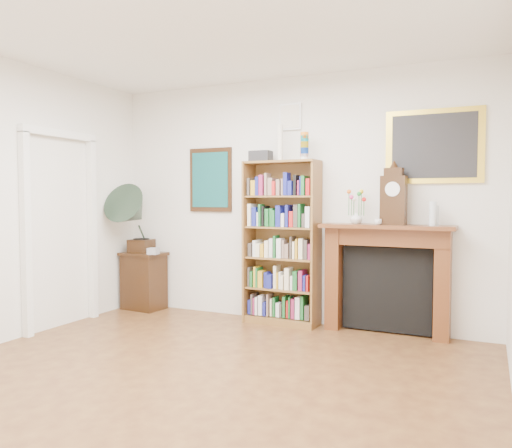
{
  "coord_description": "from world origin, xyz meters",
  "views": [
    {
      "loc": [
        2.06,
        -2.87,
        1.43
      ],
      "look_at": [
        -0.02,
        1.6,
        1.17
      ],
      "focal_mm": 35.0,
      "sensor_mm": 36.0,
      "label": 1
    }
  ],
  "objects_px": {
    "flower_vase": "(356,218)",
    "bottle_left": "(433,214)",
    "cd_stack": "(153,251)",
    "bookshelf": "(281,233)",
    "teacup": "(378,222)",
    "fireplace": "(386,270)",
    "gramophone": "(134,214)",
    "bottle_right": "(436,216)",
    "mantel_clock": "(394,197)",
    "side_cabinet": "(144,281)"
  },
  "relations": [
    {
      "from": "cd_stack",
      "to": "mantel_clock",
      "type": "distance_m",
      "value": 2.95
    },
    {
      "from": "gramophone",
      "to": "teacup",
      "type": "xyz_separation_m",
      "value": [
        3.04,
        0.09,
        -0.04
      ]
    },
    {
      "from": "fireplace",
      "to": "cd_stack",
      "type": "xyz_separation_m",
      "value": [
        -2.8,
        -0.24,
        0.09
      ]
    },
    {
      "from": "fireplace",
      "to": "cd_stack",
      "type": "height_order",
      "value": "fireplace"
    },
    {
      "from": "gramophone",
      "to": "teacup",
      "type": "distance_m",
      "value": 3.04
    },
    {
      "from": "cd_stack",
      "to": "flower_vase",
      "type": "relative_size",
      "value": 0.9
    },
    {
      "from": "cd_stack",
      "to": "teacup",
      "type": "relative_size",
      "value": 1.53
    },
    {
      "from": "fireplace",
      "to": "cd_stack",
      "type": "bearing_deg",
      "value": -173.9
    },
    {
      "from": "bookshelf",
      "to": "gramophone",
      "type": "bearing_deg",
      "value": -172.8
    },
    {
      "from": "cd_stack",
      "to": "fireplace",
      "type": "bearing_deg",
      "value": 4.87
    },
    {
      "from": "bottle_right",
      "to": "side_cabinet",
      "type": "bearing_deg",
      "value": -178.44
    },
    {
      "from": "cd_stack",
      "to": "flower_vase",
      "type": "distance_m",
      "value": 2.53
    },
    {
      "from": "side_cabinet",
      "to": "flower_vase",
      "type": "height_order",
      "value": "flower_vase"
    },
    {
      "from": "bookshelf",
      "to": "gramophone",
      "type": "relative_size",
      "value": 2.42
    },
    {
      "from": "mantel_clock",
      "to": "bottle_left",
      "type": "bearing_deg",
      "value": 0.58
    },
    {
      "from": "gramophone",
      "to": "cd_stack",
      "type": "distance_m",
      "value": 0.55
    },
    {
      "from": "flower_vase",
      "to": "bottle_left",
      "type": "distance_m",
      "value": 0.77
    },
    {
      "from": "gramophone",
      "to": "bottle_left",
      "type": "relative_size",
      "value": 3.65
    },
    {
      "from": "fireplace",
      "to": "gramophone",
      "type": "bearing_deg",
      "value": -174.52
    },
    {
      "from": "fireplace",
      "to": "flower_vase",
      "type": "xyz_separation_m",
      "value": [
        -0.31,
        -0.05,
        0.54
      ]
    },
    {
      "from": "side_cabinet",
      "to": "teacup",
      "type": "relative_size",
      "value": 9.31
    },
    {
      "from": "side_cabinet",
      "to": "teacup",
      "type": "distance_m",
      "value": 3.09
    },
    {
      "from": "bookshelf",
      "to": "flower_vase",
      "type": "xyz_separation_m",
      "value": [
        0.84,
        0.03,
        0.19
      ]
    },
    {
      "from": "fireplace",
      "to": "teacup",
      "type": "xyz_separation_m",
      "value": [
        -0.07,
        -0.14,
        0.51
      ]
    },
    {
      "from": "teacup",
      "to": "bottle_left",
      "type": "xyz_separation_m",
      "value": [
        0.52,
        0.06,
        0.09
      ]
    },
    {
      "from": "flower_vase",
      "to": "bottle_left",
      "type": "bearing_deg",
      "value": -2.36
    },
    {
      "from": "cd_stack",
      "to": "bottle_left",
      "type": "height_order",
      "value": "bottle_left"
    },
    {
      "from": "side_cabinet",
      "to": "cd_stack",
      "type": "relative_size",
      "value": 6.08
    },
    {
      "from": "flower_vase",
      "to": "fireplace",
      "type": "bearing_deg",
      "value": 8.31
    },
    {
      "from": "bottle_left",
      "to": "fireplace",
      "type": "bearing_deg",
      "value": 170.36
    },
    {
      "from": "fireplace",
      "to": "gramophone",
      "type": "distance_m",
      "value": 3.16
    },
    {
      "from": "side_cabinet",
      "to": "fireplace",
      "type": "height_order",
      "value": "fireplace"
    },
    {
      "from": "fireplace",
      "to": "mantel_clock",
      "type": "relative_size",
      "value": 2.37
    },
    {
      "from": "fireplace",
      "to": "teacup",
      "type": "relative_size",
      "value": 17.5
    },
    {
      "from": "bookshelf",
      "to": "bottle_right",
      "type": "height_order",
      "value": "bookshelf"
    },
    {
      "from": "flower_vase",
      "to": "bookshelf",
      "type": "bearing_deg",
      "value": -178.28
    },
    {
      "from": "bookshelf",
      "to": "gramophone",
      "type": "distance_m",
      "value": 1.96
    },
    {
      "from": "mantel_clock",
      "to": "bottle_right",
      "type": "relative_size",
      "value": 2.9
    },
    {
      "from": "mantel_clock",
      "to": "bottle_left",
      "type": "relative_size",
      "value": 2.42
    },
    {
      "from": "side_cabinet",
      "to": "mantel_clock",
      "type": "distance_m",
      "value": 3.3
    },
    {
      "from": "cd_stack",
      "to": "flower_vase",
      "type": "height_order",
      "value": "flower_vase"
    },
    {
      "from": "side_cabinet",
      "to": "mantel_clock",
      "type": "xyz_separation_m",
      "value": [
        3.12,
        0.05,
        1.07
      ]
    },
    {
      "from": "bottle_right",
      "to": "teacup",
      "type": "bearing_deg",
      "value": -167.79
    },
    {
      "from": "gramophone",
      "to": "teacup",
      "type": "relative_size",
      "value": 11.17
    },
    {
      "from": "cd_stack",
      "to": "bottle_right",
      "type": "bearing_deg",
      "value": 3.85
    },
    {
      "from": "bottle_right",
      "to": "bottle_left",
      "type": "bearing_deg",
      "value": -111.29
    },
    {
      "from": "teacup",
      "to": "cd_stack",
      "type": "bearing_deg",
      "value": -177.85
    },
    {
      "from": "flower_vase",
      "to": "bottle_left",
      "type": "height_order",
      "value": "bottle_left"
    },
    {
      "from": "fireplace",
      "to": "bottle_right",
      "type": "xyz_separation_m",
      "value": [
        0.48,
        -0.02,
        0.57
      ]
    },
    {
      "from": "mantel_clock",
      "to": "flower_vase",
      "type": "xyz_separation_m",
      "value": [
        -0.39,
        0.01,
        -0.21
      ]
    }
  ]
}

